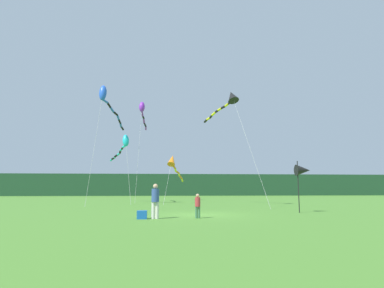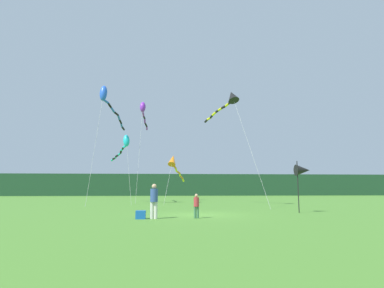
# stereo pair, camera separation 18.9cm
# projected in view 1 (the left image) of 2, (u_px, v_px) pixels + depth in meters

# --- Properties ---
(ground_plane) EXTENTS (120.00, 120.00, 0.00)m
(ground_plane) POSITION_uv_depth(u_px,v_px,m) (201.00, 215.00, 18.08)
(ground_plane) COLOR #4C842D
(distant_treeline) EXTENTS (108.00, 2.33, 4.19)m
(distant_treeline) POSITION_uv_depth(u_px,v_px,m) (176.00, 185.00, 62.79)
(distant_treeline) COLOR #1E4228
(distant_treeline) RESTS_ON ground
(person_adult) EXTENTS (0.38, 0.38, 1.70)m
(person_adult) POSITION_uv_depth(u_px,v_px,m) (155.00, 199.00, 15.79)
(person_adult) COLOR silver
(person_adult) RESTS_ON ground
(person_child) EXTENTS (0.27, 0.27, 1.21)m
(person_child) POSITION_uv_depth(u_px,v_px,m) (198.00, 205.00, 16.02)
(person_child) COLOR #3F724C
(person_child) RESTS_ON ground
(cooler_box) EXTENTS (0.48, 0.43, 0.40)m
(cooler_box) POSITION_uv_depth(u_px,v_px,m) (142.00, 215.00, 15.64)
(cooler_box) COLOR #1959B2
(cooler_box) RESTS_ON ground
(banner_flag_pole) EXTENTS (0.90, 0.70, 3.17)m
(banner_flag_pole) POSITION_uv_depth(u_px,v_px,m) (303.00, 171.00, 19.89)
(banner_flag_pole) COLOR black
(banner_flag_pole) RESTS_ON ground
(kite_cyan) EXTENTS (3.18, 7.12, 6.75)m
(kite_cyan) POSITION_uv_depth(u_px,v_px,m) (123.00, 145.00, 31.95)
(kite_cyan) COLOR #B2B2B2
(kite_cyan) RESTS_ON ground
(kite_purple) EXTENTS (0.69, 8.41, 11.32)m
(kite_purple) POSITION_uv_depth(u_px,v_px,m) (142.00, 111.00, 36.84)
(kite_purple) COLOR #B2B2B2
(kite_purple) RESTS_ON ground
(kite_blue) EXTENTS (1.79, 9.00, 11.10)m
(kite_blue) POSITION_uv_depth(u_px,v_px,m) (107.00, 100.00, 30.64)
(kite_blue) COLOR #B2B2B2
(kite_blue) RESTS_ON ground
(kite_black) EXTENTS (3.70, 8.63, 9.94)m
(kite_black) POSITION_uv_depth(u_px,v_px,m) (229.00, 100.00, 27.77)
(kite_black) COLOR #B2B2B2
(kite_black) RESTS_ON ground
(kite_orange) EXTENTS (2.30, 8.81, 5.00)m
(kite_orange) POSITION_uv_depth(u_px,v_px,m) (174.00, 164.00, 32.81)
(kite_orange) COLOR #B2B2B2
(kite_orange) RESTS_ON ground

